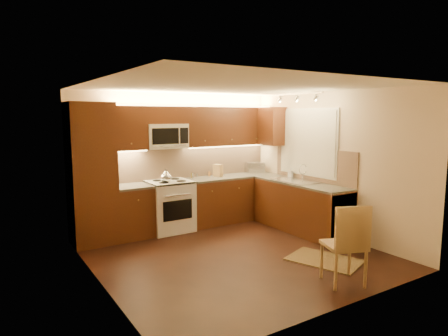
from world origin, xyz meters
TOP-DOWN VIEW (x-y plane):
  - floor at (0.00, 0.00)m, footprint 4.00×4.00m
  - ceiling at (0.00, 0.00)m, footprint 4.00×4.00m
  - wall_back at (0.00, 2.00)m, footprint 4.00×0.01m
  - wall_front at (0.00, -2.00)m, footprint 4.00×0.01m
  - wall_left at (-2.00, 0.00)m, footprint 0.01×4.00m
  - wall_right at (2.00, 0.00)m, footprint 0.01×4.00m
  - pantry at (-1.65, 1.70)m, footprint 0.70×0.60m
  - base_cab_back_left at (-0.99, 1.70)m, footprint 0.62×0.60m
  - counter_back_left at (-0.99, 1.70)m, footprint 0.62×0.60m
  - base_cab_back_right at (1.04, 1.70)m, footprint 1.92×0.60m
  - counter_back_right at (1.04, 1.70)m, footprint 1.92×0.60m
  - base_cab_right at (1.70, 0.40)m, footprint 0.60×2.00m
  - counter_right at (1.70, 0.40)m, footprint 0.60×2.00m
  - dishwasher at (1.70, -0.30)m, footprint 0.58×0.60m
  - backsplash_back at (0.35, 1.99)m, footprint 3.30×0.02m
  - backsplash_right at (1.99, 0.40)m, footprint 0.02×2.00m
  - upper_cab_back_left at (-0.99, 1.82)m, footprint 0.62×0.35m
  - upper_cab_back_right at (1.04, 1.82)m, footprint 1.92×0.35m
  - upper_cab_bridge at (-0.30, 1.82)m, footprint 0.76×0.35m
  - upper_cab_right_corner at (1.82, 1.40)m, footprint 0.35×0.50m
  - stove at (-0.30, 1.68)m, footprint 0.76×0.65m
  - microwave at (-0.30, 1.81)m, footprint 0.76×0.38m
  - window_frame at (1.99, 0.55)m, footprint 0.03×1.44m
  - window_blinds at (1.97, 0.55)m, footprint 0.02×1.36m
  - sink at (1.70, 0.55)m, footprint 0.52×0.86m
  - faucet at (1.88, 0.55)m, footprint 0.20×0.04m
  - track_light_bar at (1.55, 0.40)m, footprint 0.04×1.20m
  - kettle at (-0.42, 1.55)m, footprint 0.26×0.26m
  - toaster_oven at (1.71, 1.81)m, footprint 0.43×0.37m
  - knife_block at (0.79, 1.78)m, footprint 0.16×0.20m
  - spice_jar_a at (0.26, 1.82)m, footprint 0.06×0.06m
  - spice_jar_b at (0.26, 1.87)m, footprint 0.04×0.04m
  - spice_jar_c at (0.37, 1.86)m, footprint 0.05×0.05m
  - spice_jar_d at (0.65, 1.88)m, footprint 0.05×0.05m
  - soap_bottle at (1.90, 0.91)m, footprint 0.10×0.10m
  - rug at (0.95, -0.90)m, footprint 0.97×1.17m
  - dining_chair at (0.57, -1.56)m, footprint 0.59×0.59m

SIDE VIEW (x-z plane):
  - floor at x=0.00m, z-range -0.01..0.01m
  - rug at x=0.95m, z-range 0.00..0.01m
  - base_cab_back_left at x=-0.99m, z-range 0.00..0.86m
  - base_cab_back_right at x=1.04m, z-range 0.00..0.86m
  - base_cab_right at x=1.70m, z-range 0.00..0.86m
  - dishwasher at x=1.70m, z-range 0.01..0.85m
  - stove at x=-0.30m, z-range 0.00..0.92m
  - dining_chair at x=0.57m, z-range 0.00..1.03m
  - counter_back_left at x=-0.99m, z-range 0.86..0.90m
  - counter_back_right at x=1.04m, z-range 0.86..0.90m
  - counter_right at x=1.70m, z-range 0.86..0.90m
  - spice_jar_c at x=0.37m, z-range 0.90..0.99m
  - spice_jar_d at x=0.65m, z-range 0.90..0.99m
  - spice_jar_b at x=0.26m, z-range 0.90..1.00m
  - spice_jar_a at x=0.26m, z-range 0.90..1.00m
  - sink at x=1.70m, z-range 0.90..1.05m
  - soap_bottle at x=1.90m, z-range 0.90..1.07m
  - toaster_oven at x=1.71m, z-range 0.90..1.12m
  - knife_block at x=0.79m, z-range 0.90..1.14m
  - kettle at x=-0.42m, z-range 0.92..1.16m
  - faucet at x=1.88m, z-range 0.90..1.20m
  - pantry at x=-1.65m, z-range 0.00..2.30m
  - backsplash_back at x=0.35m, z-range 0.90..1.50m
  - backsplash_right at x=1.99m, z-range 0.90..1.50m
  - wall_back at x=0.00m, z-range 0.00..2.50m
  - wall_front at x=0.00m, z-range 0.00..2.50m
  - wall_left at x=-2.00m, z-range 0.00..2.50m
  - wall_right at x=2.00m, z-range 0.00..2.50m
  - window_frame at x=1.99m, z-range 0.98..2.22m
  - window_blinds at x=1.97m, z-range 1.02..2.18m
  - microwave at x=-0.30m, z-range 1.50..1.94m
  - upper_cab_back_left at x=-0.99m, z-range 1.50..2.25m
  - upper_cab_back_right at x=1.04m, z-range 1.50..2.25m
  - upper_cab_right_corner at x=1.82m, z-range 1.50..2.25m
  - upper_cab_bridge at x=-0.30m, z-range 1.94..2.25m
  - track_light_bar at x=1.55m, z-range 2.44..2.48m
  - ceiling at x=0.00m, z-range 2.50..2.50m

